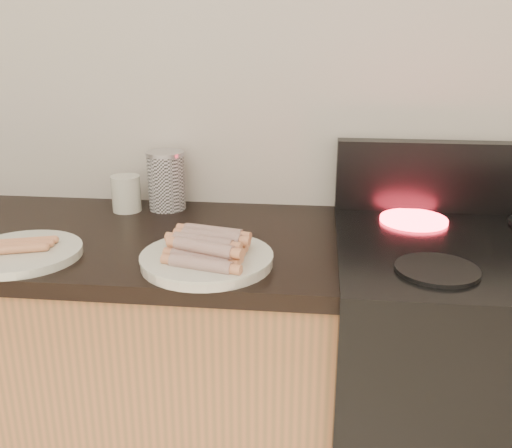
# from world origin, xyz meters

# --- Properties ---
(wall_back) EXTENTS (4.00, 0.04, 2.60)m
(wall_back) POSITION_xyz_m (0.00, 2.00, 1.30)
(wall_back) COLOR silver
(wall_back) RESTS_ON ground
(stove) EXTENTS (0.76, 0.65, 0.91)m
(stove) POSITION_xyz_m (0.78, 1.68, 0.46)
(stove) COLOR black
(stove) RESTS_ON floor
(stove_panel) EXTENTS (0.76, 0.06, 0.20)m
(stove_panel) POSITION_xyz_m (0.78, 1.96, 1.01)
(stove_panel) COLOR black
(stove_panel) RESTS_ON stove
(burner_near_left) EXTENTS (0.18, 0.18, 0.01)m
(burner_near_left) POSITION_xyz_m (0.61, 1.51, 0.92)
(burner_near_left) COLOR black
(burner_near_left) RESTS_ON stove
(burner_far_left) EXTENTS (0.18, 0.18, 0.01)m
(burner_far_left) POSITION_xyz_m (0.61, 1.84, 0.92)
(burner_far_left) COLOR #FF1E2D
(burner_far_left) RESTS_ON stove
(main_plate) EXTENTS (0.35, 0.35, 0.02)m
(main_plate) POSITION_xyz_m (0.10, 1.51, 0.91)
(main_plate) COLOR silver
(main_plate) RESTS_ON counter_slab
(side_plate) EXTENTS (0.36, 0.36, 0.02)m
(side_plate) POSITION_xyz_m (-0.33, 1.51, 0.91)
(side_plate) COLOR white
(side_plate) RESTS_ON counter_slab
(hotdog_pile) EXTENTS (0.14, 0.23, 0.06)m
(hotdog_pile) POSITION_xyz_m (0.10, 1.51, 0.95)
(hotdog_pile) COLOR maroon
(hotdog_pile) RESTS_ON main_plate
(plain_sausages) EXTENTS (0.13, 0.11, 0.02)m
(plain_sausages) POSITION_xyz_m (-0.33, 1.51, 0.93)
(plain_sausages) COLOR #C06E37
(plain_sausages) RESTS_ON side_plate
(canister) EXTENTS (0.11, 0.11, 0.17)m
(canister) POSITION_xyz_m (-0.09, 1.92, 0.99)
(canister) COLOR white
(canister) RESTS_ON counter_slab
(mug) EXTENTS (0.08, 0.08, 0.10)m
(mug) POSITION_xyz_m (-0.21, 1.89, 0.95)
(mug) COLOR silver
(mug) RESTS_ON counter_slab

